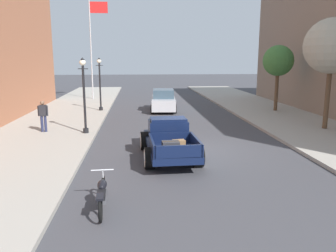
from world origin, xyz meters
TOP-DOWN VIEW (x-y plane):
  - ground_plane at (0.00, 0.00)m, footprint 140.00×140.00m
  - sidewalk_left at (-7.25, 0.00)m, footprint 5.50×64.00m
  - hotrod_truck_navy at (-1.09, -0.67)m, footprint 2.32×5.00m
  - motorcycle_parked at (-3.30, -5.61)m, footprint 0.62×2.12m
  - car_background_silver at (-0.38, 11.55)m, footprint 2.06×4.40m
  - pedestrian_sidewalk_left at (-7.26, 3.87)m, footprint 0.53×0.22m
  - street_lamp_near at (-5.03, 3.39)m, footprint 0.50×0.32m
  - street_lamp_far at (-5.06, 11.25)m, footprint 0.50×0.32m
  - flagpole at (-6.36, 18.86)m, footprint 1.74×0.16m
  - street_tree_nearest at (7.97, 3.43)m, footprint 2.94×2.94m
  - street_tree_second at (7.84, 10.04)m, footprint 2.20×2.20m

SIDE VIEW (x-z plane):
  - ground_plane at x=0.00m, z-range 0.00..0.00m
  - sidewalk_left at x=-7.25m, z-range 0.00..0.15m
  - motorcycle_parked at x=-3.30m, z-range -0.02..0.91m
  - hotrod_truck_navy at x=-1.09m, z-range -0.04..1.54m
  - car_background_silver at x=-0.38m, z-range -0.06..1.59m
  - pedestrian_sidewalk_left at x=-7.26m, z-range 0.26..1.91m
  - street_lamp_near at x=-5.03m, z-range 0.46..4.31m
  - street_lamp_far at x=-5.06m, z-range 0.46..4.31m
  - street_tree_second at x=7.84m, z-range 1.38..6.11m
  - street_tree_nearest at x=7.97m, z-range 1.62..7.54m
  - flagpole at x=-6.36m, z-range 1.19..10.35m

